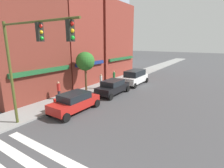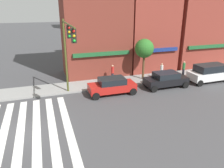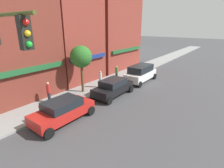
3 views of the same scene
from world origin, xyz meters
The scene contains 13 objects.
ground_plane centered at (0.00, 0.00, 0.00)m, with size 200.00×200.00×0.00m, color #424244.
sidewalk_left centered at (0.00, 7.50, 0.07)m, with size 120.00×3.00×0.15m.
crosswalk_stripes centered at (0.00, 0.00, 0.00)m, with size 6.78×10.80×0.01m.
storefront_row centered at (15.20, 11.50, 6.86)m, with size 22.59×5.30×15.82m.
traffic_signal centered at (4.01, 4.13, 5.03)m, with size 0.32×6.43×6.88m.
sedan_red centered at (7.93, 4.70, 0.84)m, with size 4.42×2.02×1.59m.
sedan_black centered at (13.74, 4.70, 0.84)m, with size 4.42×2.02×1.59m.
suv_white centered at (19.21, 4.70, 1.03)m, with size 4.72×2.12×1.94m.
pedestrian_red_jacket centered at (9.08, 7.98, 1.07)m, with size 0.32×0.32×1.77m.
pedestrian_white_shirt centered at (14.49, 6.89, 1.07)m, with size 0.32×0.32×1.77m.
pedestrian_green_top centered at (17.39, 6.87, 1.07)m, with size 0.32×0.32×1.77m.
fire_hydrant centered at (7.28, 6.40, 0.61)m, with size 0.24×0.24×0.84m.
street_tree centered at (12.53, 7.50, 3.55)m, with size 2.05×2.05×4.46m.
Camera 2 is at (1.87, -13.60, 8.04)m, focal length 35.00 mm.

